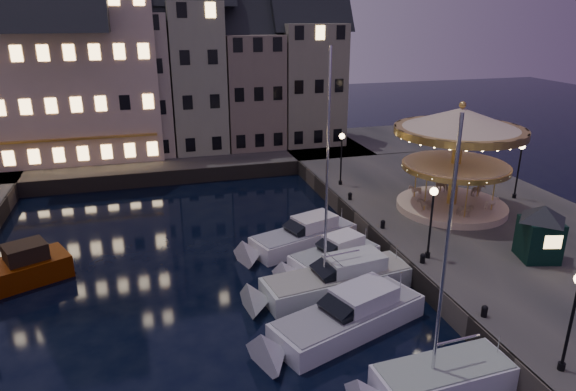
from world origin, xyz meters
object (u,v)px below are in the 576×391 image
object	(u,v)px
streetlamp_b	(432,213)
motorboat_c	(331,281)
streetlamp_d	(520,163)
motorboat_b	(342,321)
motorboat_a	(431,381)
bollard_d	(350,196)
motorboat_d	(329,260)
red_fishing_boat	(3,276)
bollard_a	(485,311)
motorboat_e	(299,239)
bollard_c	(383,224)
streetlamp_c	(341,152)
ticket_kiosk	(542,223)
streetlamp_a	(574,309)
carousel	(459,140)
bollard_b	(423,258)

from	to	relation	value
streetlamp_b	motorboat_c	bearing A→B (deg)	-179.33
streetlamp_d	motorboat_b	distance (m)	21.06
streetlamp_b	motorboat_a	bearing A→B (deg)	-118.86
bollard_d	motorboat_d	size ratio (longest dim) A/B	0.09
red_fishing_boat	motorboat_b	bearing A→B (deg)	-28.79
bollard_a	red_fishing_boat	world-z (taller)	red_fishing_boat
motorboat_e	bollard_a	bearing A→B (deg)	-65.95
bollard_c	motorboat_a	bearing A→B (deg)	-107.39
bollard_d	motorboat_c	bearing A→B (deg)	-117.16
streetlamp_c	streetlamp_d	world-z (taller)	same
ticket_kiosk	streetlamp_a	bearing A→B (deg)	-125.19
motorboat_e	red_fishing_boat	size ratio (longest dim) A/B	1.06
bollard_a	red_fishing_boat	xyz separation A→B (m)	(-22.35, 11.35, -0.91)
streetlamp_b	motorboat_d	xyz separation A→B (m)	(-4.99, 2.46, -3.38)
motorboat_c	streetlamp_b	bearing A→B (deg)	0.67
streetlamp_c	streetlamp_d	size ratio (longest dim) A/B	1.00
motorboat_c	carousel	distance (m)	14.06
streetlamp_d	bollard_d	distance (m)	12.51
bollard_b	motorboat_b	size ratio (longest dim) A/B	0.06
bollard_c	motorboat_a	size ratio (longest dim) A/B	0.05
bollard_a	ticket_kiosk	size ratio (longest dim) A/B	0.16
bollard_a	motorboat_c	world-z (taller)	motorboat_c
streetlamp_a	streetlamp_d	world-z (taller)	same
streetlamp_b	bollard_b	xyz separation A→B (m)	(-0.60, -0.50, -2.41)
bollard_b	ticket_kiosk	size ratio (longest dim) A/B	0.16
streetlamp_c	motorboat_d	xyz separation A→B (m)	(-4.99, -11.04, -3.38)
streetlamp_a	streetlamp_b	bearing A→B (deg)	90.00
streetlamp_b	motorboat_b	xyz separation A→B (m)	(-6.55, -3.66, -3.37)
streetlamp_c	red_fishing_boat	world-z (taller)	red_fishing_boat
streetlamp_d	bollard_c	size ratio (longest dim) A/B	7.32
streetlamp_d	motorboat_c	world-z (taller)	motorboat_c
streetlamp_b	streetlamp_c	distance (m)	13.50
motorboat_e	streetlamp_a	bearing A→B (deg)	-69.64
streetlamp_a	bollard_c	xyz separation A→B (m)	(-0.60, 14.50, -2.41)
motorboat_a	motorboat_e	distance (m)	14.24
bollard_a	carousel	distance (m)	14.45
streetlamp_d	motorboat_c	size ratio (longest dim) A/B	0.33
bollard_a	bollard_c	distance (m)	10.50
streetlamp_c	bollard_b	bearing A→B (deg)	-92.45
streetlamp_b	motorboat_e	xyz separation A→B (m)	(-5.84, 5.74, -3.37)
motorboat_c	streetlamp_c	bearing A→B (deg)	66.98
bollard_a	red_fishing_boat	size ratio (longest dim) A/B	0.08
streetlamp_b	bollard_d	xyz separation A→B (m)	(-0.60, 10.00, -2.41)
streetlamp_a	motorboat_d	world-z (taller)	streetlamp_a
ticket_kiosk	motorboat_c	bearing A→B (deg)	171.65
bollard_a	streetlamp_c	bearing A→B (deg)	88.24
motorboat_a	bollard_d	bearing A→B (deg)	77.61
bollard_b	red_fishing_boat	size ratio (longest dim) A/B	0.08
bollard_b	carousel	distance (m)	10.21
bollard_c	motorboat_e	bearing A→B (deg)	166.65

